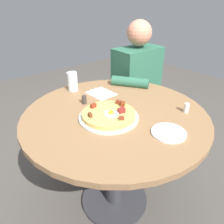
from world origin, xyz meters
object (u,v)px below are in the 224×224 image
breakfast_pizza (109,114)px  salt_shaker (186,108)px  person_seated (135,97)px  fork (103,92)px  pepper_shaker (84,100)px  knife (99,94)px  dining_table (115,137)px  water_glass (73,81)px  pizza_plate (109,117)px  bread_plate (169,133)px

breakfast_pizza → salt_shaker: breakfast_pizza is taller
person_seated → breakfast_pizza: bearing=-146.1°
person_seated → fork: 0.52m
pepper_shaker → person_seated: bearing=16.8°
knife → salt_shaker: bearing=-157.4°
person_seated → fork: bearing=-163.0°
dining_table → water_glass: (-0.02, 0.42, 0.23)m
pizza_plate → water_glass: bearing=84.8°
fork → pepper_shaker: size_ratio=3.53×
pizza_plate → bread_plate: 0.32m
pizza_plate → salt_shaker: bearing=-30.3°
person_seated → bread_plate: 0.88m
salt_shaker → knife: bearing=115.9°
breakfast_pizza → person_seated: bearing=33.9°
knife → pizza_plate: bearing=150.5°
bread_plate → knife: bearing=89.8°
bread_plate → knife: (0.00, 0.57, 0.00)m
fork → salt_shaker: salt_shaker is taller
dining_table → pepper_shaker: bearing=110.3°
dining_table → water_glass: 0.48m
fork → salt_shaker: bearing=-161.0°
fork → dining_table: bearing=153.9°
pizza_plate → water_glass: size_ratio=2.52×
salt_shaker → dining_table: bearing=141.7°
pizza_plate → water_glass: water_glass is taller
pizza_plate → salt_shaker: (0.37, -0.22, 0.02)m
person_seated → water_glass: 0.64m
dining_table → water_glass: size_ratio=8.12×
pepper_shaker → breakfast_pizza: bearing=-87.4°
breakfast_pizza → knife: bearing=64.1°
bread_plate → salt_shaker: (0.24, 0.07, 0.02)m
bread_plate → pepper_shaker: (-0.14, 0.52, 0.02)m
person_seated → bread_plate: (-0.49, -0.70, 0.22)m
knife → pepper_shaker: pepper_shaker is taller
fork → breakfast_pizza: bearing=145.3°
water_glass → salt_shaker: bearing=-63.2°
water_glass → dining_table: bearing=-86.6°
salt_shaker → pepper_shaker: bearing=130.8°
person_seated → salt_shaker: 0.72m
pizza_plate → person_seated: bearing=33.8°
pizza_plate → salt_shaker: salt_shaker is taller
bread_plate → pepper_shaker: 0.54m
person_seated → breakfast_pizza: 0.78m
salt_shaker → bread_plate: bearing=-163.6°
water_glass → pepper_shaker: (-0.05, -0.22, -0.04)m
dining_table → pepper_shaker: pepper_shaker is taller
water_glass → breakfast_pizza: bearing=-95.0°
bread_plate → water_glass: (-0.09, 0.73, 0.06)m
fork → pizza_plate: bearing=145.0°
dining_table → bread_plate: bread_plate is taller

